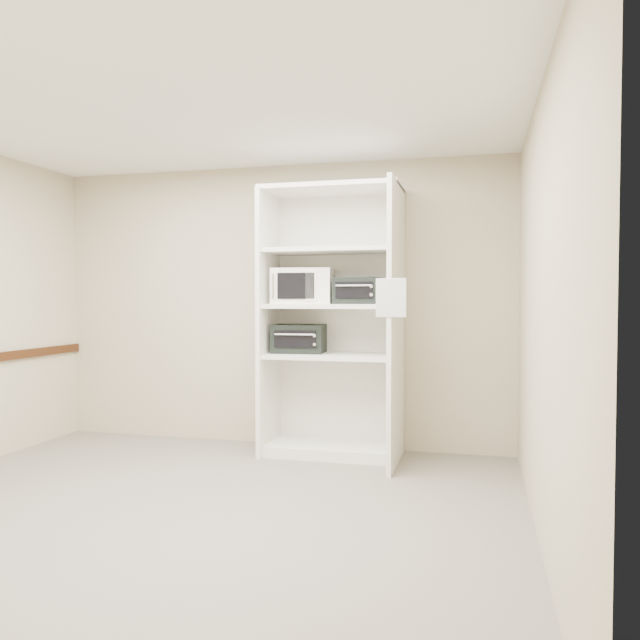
% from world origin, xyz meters
% --- Properties ---
extents(floor, '(4.50, 4.00, 0.01)m').
position_xyz_m(floor, '(0.00, 0.00, 0.00)').
color(floor, '#625F52').
rests_on(floor, ground).
extents(ceiling, '(4.50, 4.00, 0.01)m').
position_xyz_m(ceiling, '(0.00, 0.00, 2.70)').
color(ceiling, white).
extents(wall_back, '(4.50, 0.02, 2.70)m').
position_xyz_m(wall_back, '(0.00, 2.00, 1.35)').
color(wall_back, '#BDAD90').
rests_on(wall_back, ground).
extents(wall_right, '(0.02, 4.00, 2.70)m').
position_xyz_m(wall_right, '(2.25, 0.00, 1.35)').
color(wall_right, '#BDAD90').
rests_on(wall_right, ground).
extents(shelving_unit, '(1.24, 0.92, 2.42)m').
position_xyz_m(shelving_unit, '(0.67, 1.70, 1.13)').
color(shelving_unit, white).
rests_on(shelving_unit, floor).
extents(microwave, '(0.58, 0.47, 0.32)m').
position_xyz_m(microwave, '(0.34, 1.72, 1.53)').
color(microwave, white).
rests_on(microwave, shelving_unit).
extents(toaster_oven_upper, '(0.43, 0.33, 0.23)m').
position_xyz_m(toaster_oven_upper, '(0.87, 1.68, 1.49)').
color(toaster_oven_upper, black).
rests_on(toaster_oven_upper, shelving_unit).
extents(toaster_oven_lower, '(0.50, 0.39, 0.26)m').
position_xyz_m(toaster_oven_lower, '(0.30, 1.74, 1.05)').
color(toaster_oven_lower, black).
rests_on(toaster_oven_lower, shelving_unit).
extents(paper_sign, '(0.23, 0.02, 0.30)m').
position_xyz_m(paper_sign, '(1.24, 1.07, 1.43)').
color(paper_sign, white).
rests_on(paper_sign, shelving_unit).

